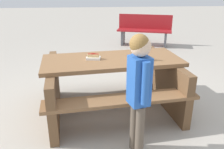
# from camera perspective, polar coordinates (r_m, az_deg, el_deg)

# --- Properties ---
(ground_plane) EXTENTS (30.00, 30.00, 0.00)m
(ground_plane) POSITION_cam_1_polar(r_m,az_deg,el_deg) (3.36, 0.00, -8.35)
(ground_plane) COLOR #ADA599
(ground_plane) RESTS_ON ground
(picnic_table) EXTENTS (1.94, 1.59, 0.75)m
(picnic_table) POSITION_cam_1_polar(r_m,az_deg,el_deg) (3.17, 0.00, -1.35)
(picnic_table) COLOR brown
(picnic_table) RESTS_ON ground
(soda_bottle) EXTENTS (0.08, 0.08, 0.22)m
(soda_bottle) POSITION_cam_1_polar(r_m,az_deg,el_deg) (2.99, 6.30, 5.38)
(soda_bottle) COLOR yellow
(soda_bottle) RESTS_ON picnic_table
(hotdog_tray) EXTENTS (0.19, 0.14, 0.08)m
(hotdog_tray) POSITION_cam_1_polar(r_m,az_deg,el_deg) (3.03, -4.58, 4.31)
(hotdog_tray) COLOR white
(hotdog_tray) RESTS_ON picnic_table
(child_in_coat) EXTENTS (0.22, 0.30, 1.26)m
(child_in_coat) POSITION_cam_1_polar(r_m,az_deg,el_deg) (2.21, 6.61, -1.72)
(child_in_coat) COLOR brown
(child_in_coat) RESTS_ON ground
(park_bench_near) EXTENTS (1.55, 0.84, 0.85)m
(park_bench_near) POSITION_cam_1_polar(r_m,az_deg,el_deg) (6.76, 7.95, 10.87)
(park_bench_near) COLOR maroon
(park_bench_near) RESTS_ON ground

